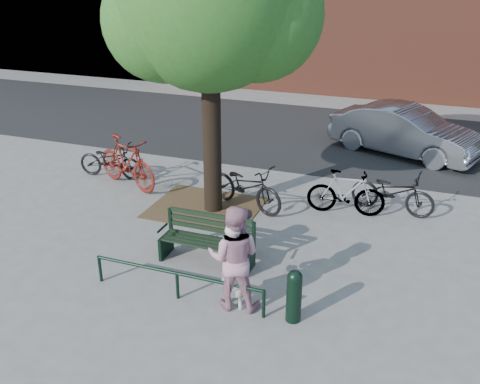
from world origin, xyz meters
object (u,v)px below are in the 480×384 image
at_px(bollard, 294,294).
at_px(bicycle_c, 246,186).
at_px(person_right, 234,258).
at_px(litter_bin, 241,232).
at_px(park_bench, 208,238).
at_px(person_left, 234,264).
at_px(parked_car, 404,131).

xyz_separation_m(bollard, bicycle_c, (-2.10, 3.65, 0.05)).
bearing_deg(person_right, litter_bin, -83.80).
height_order(park_bench, person_left, person_left).
relative_size(bollard, bicycle_c, 0.45).
bearing_deg(person_left, person_right, -0.00).
bearing_deg(parked_car, litter_bin, -178.52).
relative_size(park_bench, person_left, 1.13).
bearing_deg(parked_car, person_right, -172.01).
bearing_deg(person_right, person_left, 180.00).
bearing_deg(person_right, parked_car, -112.89).
relative_size(person_left, person_right, 0.86).
bearing_deg(bicycle_c, park_bench, -156.78).
xyz_separation_m(park_bench, litter_bin, (0.46, 0.52, -0.05)).
relative_size(park_bench, bicycle_c, 0.87).
distance_m(person_left, person_right, 0.12).
bearing_deg(park_bench, person_right, -49.92).
bearing_deg(bollard, litter_bin, 131.29).
relative_size(person_right, litter_bin, 2.10).
distance_m(litter_bin, bicycle_c, 2.05).
bearing_deg(bollard, parked_car, 83.95).
height_order(person_left, person_right, person_right).
distance_m(person_right, parked_car, 8.85).
relative_size(person_left, litter_bin, 1.81).
bearing_deg(person_right, bollard, 166.71).
distance_m(person_right, litter_bin, 1.78).
distance_m(park_bench, bicycle_c, 2.48).
bearing_deg(litter_bin, bicycle_c, 107.36).
relative_size(park_bench, litter_bin, 2.05).
relative_size(bollard, litter_bin, 1.06).
xyz_separation_m(litter_bin, parked_car, (2.41, 6.98, 0.27)).
bearing_deg(litter_bin, person_left, -73.48).
xyz_separation_m(person_right, bollard, (1.01, -0.05, -0.41)).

